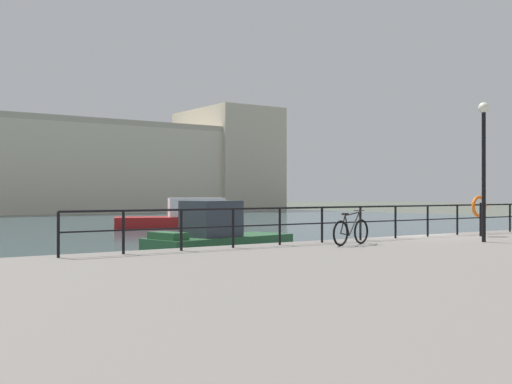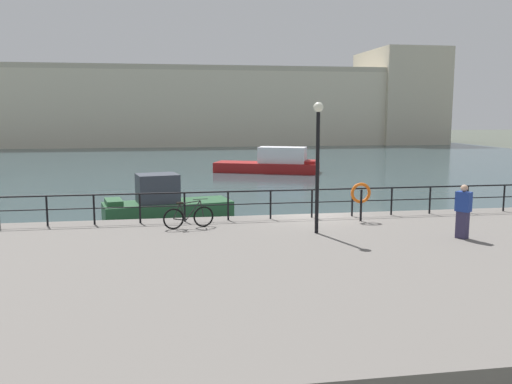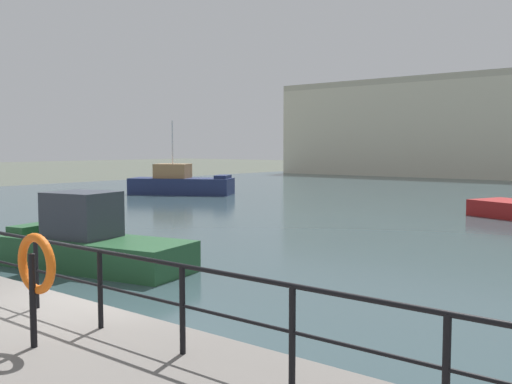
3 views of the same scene
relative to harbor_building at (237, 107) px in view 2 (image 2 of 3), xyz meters
The scene contains 11 objects.
ground_plane 62.93m from the harbor_building, 94.91° to the right, with size 240.00×240.00×0.00m, color #4C5147.
water_basin 33.16m from the harbor_building, 99.44° to the right, with size 80.00×60.00×0.01m, color #33474C.
quay_promenade 69.35m from the harbor_building, 94.45° to the right, with size 56.00×13.00×0.89m, color slate.
harbor_building is the anchor object (origin of this frame).
moored_cabin_cruiser 40.21m from the harbor_building, 93.39° to the right, with size 8.61×5.42×2.05m.
moored_green_narrowboat 59.57m from the harbor_building, 100.62° to the right, with size 5.86×3.05×2.09m.
quay_railing 63.63m from the harbor_building, 95.67° to the right, with size 23.64×0.07×1.08m.
parked_bicycle 65.29m from the harbor_building, 98.94° to the right, with size 1.73×0.47×0.98m.
life_ring_stand 64.34m from the harbor_building, 93.51° to the right, with size 0.75×0.16×1.40m.
quay_lamp_post 66.11m from the harbor_building, 95.25° to the right, with size 0.32×0.32×4.22m.
standing_person 67.40m from the harbor_building, 91.50° to the right, with size 0.48×0.52×1.69m.
Camera 2 is at (-5.49, -20.19, 4.79)m, focal length 38.31 mm.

